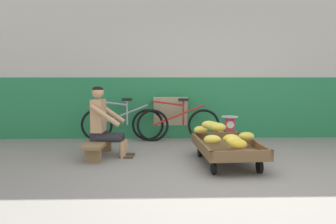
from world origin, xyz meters
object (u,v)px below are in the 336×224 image
object	(u,v)px
banana_cart	(227,148)
bicycle_far_left	(178,124)
bicycle_near_left	(122,123)
low_bench	(99,144)
vendor_seated	(104,122)
sign_board	(170,118)
plastic_crate	(229,141)
weighing_scale	(230,124)

from	to	relation	value
banana_cart	bicycle_far_left	xyz separation A→B (m)	(-0.63, 1.77, 0.11)
bicycle_near_left	low_bench	bearing A→B (deg)	-100.15
banana_cart	vendor_seated	xyz separation A→B (m)	(-1.90, 0.51, 0.33)
sign_board	banana_cart	bearing A→B (deg)	-69.51
low_bench	sign_board	xyz separation A→B (m)	(1.22, 1.54, 0.23)
bicycle_far_left	sign_board	xyz separation A→B (m)	(-0.14, 0.29, 0.08)
low_bench	plastic_crate	xyz separation A→B (m)	(2.23, 0.48, -0.05)
vendor_seated	sign_board	distance (m)	1.92
plastic_crate	bicycle_far_left	distance (m)	1.18
low_bench	weighing_scale	xyz separation A→B (m)	(2.23, 0.48, 0.25)
low_bench	plastic_crate	bearing A→B (deg)	12.08
banana_cart	weighing_scale	size ratio (longest dim) A/B	4.97
vendor_seated	sign_board	size ratio (longest dim) A/B	1.30
plastic_crate	bicycle_near_left	size ratio (longest dim) A/B	0.22
plastic_crate	sign_board	size ratio (longest dim) A/B	0.41
banana_cart	vendor_seated	world-z (taller)	vendor_seated
plastic_crate	bicycle_far_left	bearing A→B (deg)	138.54
low_bench	vendor_seated	size ratio (longest dim) A/B	0.98
low_bench	weighing_scale	distance (m)	2.29
bicycle_near_left	sign_board	distance (m)	1.01
low_bench	bicycle_far_left	world-z (taller)	bicycle_far_left
low_bench	bicycle_far_left	bearing A→B (deg)	42.58
plastic_crate	weighing_scale	size ratio (longest dim) A/B	1.20
vendor_seated	plastic_crate	distance (m)	2.24
banana_cart	bicycle_near_left	world-z (taller)	bicycle_near_left
bicycle_far_left	low_bench	bearing A→B (deg)	-137.42
banana_cart	bicycle_far_left	world-z (taller)	bicycle_far_left
vendor_seated	bicycle_far_left	bearing A→B (deg)	44.67
banana_cart	plastic_crate	size ratio (longest dim) A/B	4.14
weighing_scale	sign_board	bearing A→B (deg)	133.68
banana_cart	sign_board	bearing A→B (deg)	110.49
sign_board	bicycle_far_left	bearing A→B (deg)	-64.00
vendor_seated	bicycle_near_left	bearing A→B (deg)	83.60
banana_cart	plastic_crate	xyz separation A→B (m)	(0.24, 1.00, -0.09)
plastic_crate	bicycle_near_left	world-z (taller)	bicycle_near_left
vendor_seated	bicycle_far_left	size ratio (longest dim) A/B	0.69
banana_cart	plastic_crate	distance (m)	1.03
bicycle_far_left	weighing_scale	bearing A→B (deg)	-41.50
bicycle_near_left	bicycle_far_left	distance (m)	1.12
bicycle_far_left	vendor_seated	bearing A→B (deg)	-135.33
low_bench	sign_board	size ratio (longest dim) A/B	1.28
vendor_seated	banana_cart	bearing A→B (deg)	-15.12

